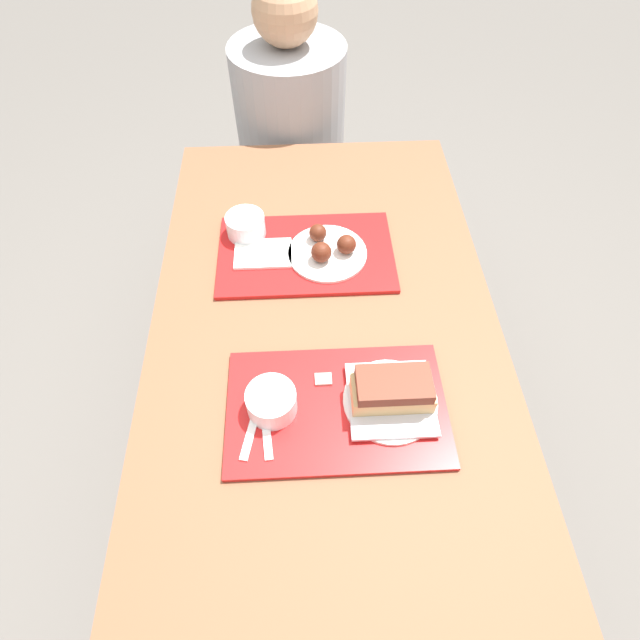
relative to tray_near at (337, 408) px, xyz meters
The scene contains 14 objects.
ground_plane 0.79m from the tray_near, 93.46° to the left, with size 12.00×12.00×0.00m, color #605B56.
picnic_table 0.22m from the tray_near, 93.46° to the left, with size 0.81×1.49×0.76m.
picnic_bench_far 1.22m from the tray_near, 90.57° to the left, with size 0.77×0.28×0.45m.
tray_near is the anchor object (origin of this frame).
tray_far 0.45m from the tray_near, 96.33° to the left, with size 0.45×0.28×0.01m.
bowl_coleslaw_near 0.14m from the tray_near, behind, with size 0.10×0.10×0.06m.
brisket_sandwich_plate 0.12m from the tray_near, ahead, with size 0.19×0.19×0.09m.
plastic_fork_near 0.17m from the tray_near, behind, with size 0.05×0.17×0.00m.
plastic_knife_near 0.15m from the tray_near, behind, with size 0.03×0.17×0.00m.
condiment_packet 0.07m from the tray_near, 110.90° to the left, with size 0.04×0.03×0.01m.
bowl_coleslaw_far 0.56m from the tray_near, 111.38° to the left, with size 0.10×0.10×0.06m.
wings_plate_far 0.43m from the tray_near, 89.02° to the left, with size 0.20×0.20×0.06m.
napkin_far 0.47m from the tray_near, 109.91° to the left, with size 0.15×0.10×0.01m.
person_seated_across 1.16m from the tray_near, 94.08° to the left, with size 0.38×0.38×0.71m.
Camera 1 is at (-0.05, -0.66, 1.69)m, focal length 28.00 mm.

